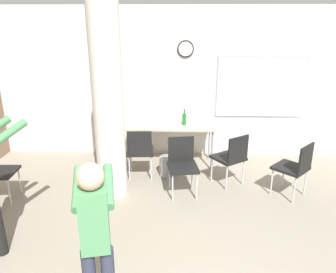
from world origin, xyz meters
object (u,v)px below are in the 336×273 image
chair_table_front (182,162)px  chair_table_left (140,149)px  chair_mid_room (296,166)px  chair_table_right (232,156)px  bottle_on_table (184,119)px  folding_table (171,128)px  person_playing_front (95,234)px

chair_table_front → chair_table_left: size_ratio=1.00×
chair_table_front → chair_mid_room: (1.67, -0.08, 0.00)m
chair_mid_room → chair_table_right: (-0.89, 0.35, 0.00)m
bottle_on_table → chair_table_left: size_ratio=0.34×
folding_table → bottle_on_table: size_ratio=5.42×
bottle_on_table → chair_table_left: 1.01m
chair_table_left → chair_mid_room: bearing=-13.5°
chair_table_front → chair_table_left: 0.85m
bottle_on_table → chair_table_front: bottle_on_table is taller
chair_table_front → chair_mid_room: size_ratio=1.00×
chair_mid_room → person_playing_front: (-2.40, -2.27, 0.40)m
bottle_on_table → chair_table_right: bearing=-47.6°
bottle_on_table → chair_table_left: bearing=-141.2°
chair_mid_room → chair_table_right: 0.96m
person_playing_front → chair_table_left: bearing=89.5°
chair_table_front → chair_mid_room: 1.68m
folding_table → person_playing_front: person_playing_front is taller
chair_table_left → person_playing_front: (-0.02, -2.84, 0.40)m
folding_table → chair_table_right: (0.99, -0.82, -0.19)m
chair_table_right → person_playing_front: (-1.51, -2.61, 0.40)m
bottle_on_table → chair_table_front: (-0.04, -1.08, -0.36)m
bottle_on_table → chair_table_front: 1.14m
folding_table → bottle_on_table: bottle_on_table is taller
chair_mid_room → chair_table_right: same height
bottle_on_table → chair_table_left: bottle_on_table is taller
bottle_on_table → chair_table_right: (0.75, -0.81, -0.36)m
chair_mid_room → chair_table_front: bearing=177.2°
chair_table_right → person_playing_front: person_playing_front is taller
folding_table → bottle_on_table: bearing=-1.6°
bottle_on_table → person_playing_front: bearing=-102.5°
chair_table_left → chair_mid_room: size_ratio=1.00×
chair_table_left → chair_mid_room: 2.44m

